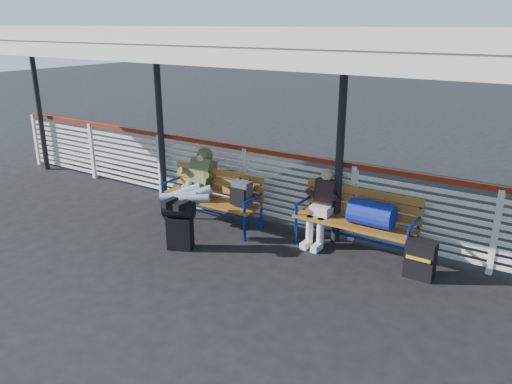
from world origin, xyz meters
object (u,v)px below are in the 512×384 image
Objects in this scene: luggage_stack at (180,223)px; suitcase_side at (420,259)px; bench_right at (365,214)px; companion_person at (322,206)px; bench_left at (220,193)px; traveler_man at (191,189)px.

luggage_stack is 1.44× the size of suitcase_side.
bench_right is at bearing 162.62° from suitcase_side.
luggage_stack is 2.14m from companion_person.
suitcase_side is (3.25, 1.06, -0.15)m from luggage_stack.
bench_right is 0.69m from companion_person.
traveler_man is (-0.31, -0.35, 0.10)m from bench_left.
luggage_stack is 0.42× the size of bench_left.
bench_right is at bearing 14.05° from traveler_man.
bench_left is 1.00× the size of bench_right.
luggage_stack is 0.42× the size of bench_right.
bench_left is 1.10× the size of traveler_man.
bench_right is at bearing 7.69° from bench_left.
suitcase_side is (3.60, 0.37, -0.42)m from traveler_man.
bench_left reaches higher than luggage_stack.
companion_person is 2.17× the size of suitcase_side.
traveler_man is (-0.35, 0.69, 0.27)m from luggage_stack.
bench_left is at bearing 68.72° from luggage_stack.
bench_left is at bearing 48.81° from traveler_man.
bench_right is (2.38, 0.32, 0.03)m from bench_left.
bench_left is at bearing -169.25° from companion_person.
luggage_stack is at bearing -161.15° from suitcase_side.
suitcase_side is (1.60, -0.30, -0.33)m from companion_person.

